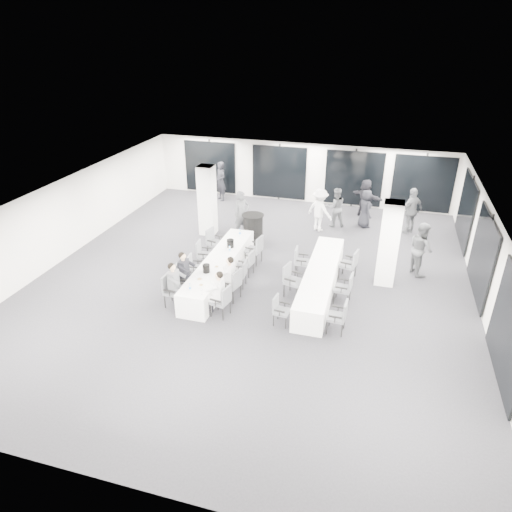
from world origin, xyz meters
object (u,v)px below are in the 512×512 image
at_px(chair_main_right_far, 256,248).
at_px(chair_side_left_far, 300,259).
at_px(chair_main_right_fourth, 248,261).
at_px(standing_guest_h, 421,245).
at_px(chair_main_right_second, 233,283).
at_px(standing_guest_f, 365,196).
at_px(ice_bucket_near, 206,268).
at_px(banquet_table_side, 320,280).
at_px(standing_guest_c, 320,207).
at_px(chair_main_left_mid, 193,266).
at_px(standing_guest_e, 366,206).
at_px(chair_main_left_near, 171,288).
at_px(chair_main_left_second, 181,278).
at_px(chair_side_left_near, 280,309).
at_px(ice_bucket_far, 230,243).
at_px(cocktail_table, 253,229).
at_px(chair_side_right_mid, 346,287).
at_px(chair_side_right_far, 351,263).
at_px(chair_side_left_mid, 291,278).
at_px(chair_side_right_near, 340,315).
at_px(chair_main_left_far, 214,240).
at_px(chair_main_left_fourth, 203,253).
at_px(standing_guest_b, 336,205).
at_px(standing_guest_g, 221,179).
at_px(chair_main_right_mid, 241,273).
at_px(standing_guest_d, 412,208).
at_px(banquet_table_main, 220,269).
at_px(standing_guest_a, 242,211).
at_px(chair_main_right_near, 223,299).

distance_m(chair_main_right_far, chair_side_left_far, 1.68).
bearing_deg(chair_main_right_fourth, standing_guest_h, -63.05).
height_order(chair_main_right_second, standing_guest_f, standing_guest_f).
bearing_deg(ice_bucket_near, banquet_table_side, 18.64).
distance_m(chair_main_right_second, standing_guest_c, 6.33).
distance_m(chair_main_left_mid, standing_guest_e, 7.98).
height_order(chair_main_left_near, chair_main_left_second, chair_main_left_near).
relative_size(chair_side_left_near, ice_bucket_far, 3.10).
bearing_deg(cocktail_table, chair_main_right_far, -70.62).
bearing_deg(chair_side_right_mid, standing_guest_c, 21.61).
bearing_deg(standing_guest_e, chair_side_right_far, 153.47).
xyz_separation_m(chair_side_left_mid, standing_guest_f, (1.73, 7.43, 0.36)).
height_order(chair_main_right_fourth, chair_side_right_near, chair_side_right_near).
bearing_deg(ice_bucket_far, chair_main_left_far, 141.35).
distance_m(banquet_table_side, ice_bucket_near, 3.61).
relative_size(chair_side_right_mid, ice_bucket_far, 3.53).
relative_size(chair_main_left_fourth, chair_side_left_mid, 0.95).
relative_size(standing_guest_f, ice_bucket_far, 6.84).
bearing_deg(cocktail_table, chair_main_left_far, -129.36).
bearing_deg(chair_side_right_mid, standing_guest_b, 14.77).
relative_size(chair_main_left_near, standing_guest_g, 0.48).
xyz_separation_m(chair_side_right_far, standing_guest_c, (-1.63, 3.78, 0.41)).
xyz_separation_m(chair_main_left_second, standing_guest_b, (3.93, 6.80, 0.39)).
xyz_separation_m(chair_main_right_mid, standing_guest_g, (-3.44, 7.66, 0.56)).
relative_size(chair_main_left_second, standing_guest_d, 0.46).
bearing_deg(standing_guest_h, chair_main_right_far, 71.64).
xyz_separation_m(banquet_table_side, chair_main_right_second, (-2.48, -1.27, 0.21)).
relative_size(banquet_table_main, chair_main_right_fourth, 5.56).
xyz_separation_m(chair_side_left_far, standing_guest_d, (3.62, 4.66, 0.53)).
distance_m(chair_main_left_fourth, standing_guest_g, 7.03).
xyz_separation_m(banquet_table_side, chair_main_right_fourth, (-2.49, 0.34, 0.14)).
xyz_separation_m(standing_guest_a, standing_guest_e, (4.67, 2.24, -0.13)).
relative_size(banquet_table_main, chair_side_right_near, 5.12).
distance_m(cocktail_table, chair_main_right_second, 4.16).
bearing_deg(standing_guest_g, standing_guest_d, 29.71).
distance_m(cocktail_table, chair_main_right_fourth, 2.56).
height_order(chair_main_left_mid, standing_guest_d, standing_guest_d).
relative_size(chair_main_left_far, standing_guest_g, 0.47).
relative_size(standing_guest_a, ice_bucket_near, 8.11).
bearing_deg(chair_main_right_second, chair_main_left_second, 107.60).
bearing_deg(chair_main_right_far, chair_main_right_near, -169.61).
bearing_deg(ice_bucket_near, chair_side_right_mid, 8.26).
relative_size(chair_side_left_mid, standing_guest_h, 0.50).
distance_m(chair_main_left_mid, chair_main_right_mid, 1.65).
distance_m(chair_side_right_mid, standing_guest_h, 3.44).
distance_m(chair_main_right_mid, chair_side_left_near, 2.37).
bearing_deg(chair_side_right_near, chair_main_left_second, 84.48).
bearing_deg(chair_side_left_mid, chair_side_right_far, 146.64).
distance_m(standing_guest_e, ice_bucket_far, 6.49).
bearing_deg(standing_guest_f, standing_guest_h, 148.07).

